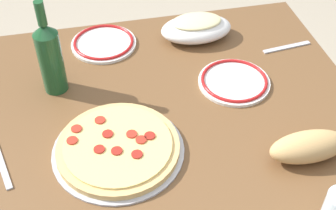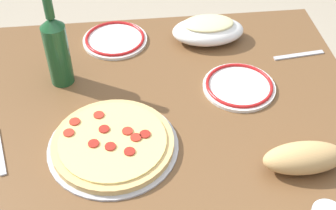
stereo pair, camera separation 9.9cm
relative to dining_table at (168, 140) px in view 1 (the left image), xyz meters
The scene contains 9 objects.
dining_table is the anchor object (origin of this frame).
pepperoni_pizza 0.23m from the dining_table, 35.63° to the left, with size 0.34×0.34×0.03m.
baked_pasta_dish 0.41m from the dining_table, 116.96° to the right, with size 0.24×0.15×0.08m.
wine_bottle 0.42m from the dining_table, 30.20° to the right, with size 0.07×0.07×0.29m.
side_plate_near 0.27m from the dining_table, 159.91° to the right, with size 0.22×0.22×0.02m.
side_plate_far 0.41m from the dining_table, 69.17° to the right, with size 0.22×0.22×0.02m.
bread_loaf 0.42m from the dining_table, 142.70° to the left, with size 0.21×0.09×0.08m, color tan.
fork_left 0.52m from the dining_table, 154.37° to the right, with size 0.17×0.02×0.01m, color #B7B7BC.
fork_right 0.48m from the dining_table, 11.91° to the left, with size 0.17×0.02×0.01m, color #B7B7BC.
Camera 1 is at (0.20, 0.91, 1.61)m, focal length 49.01 mm.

